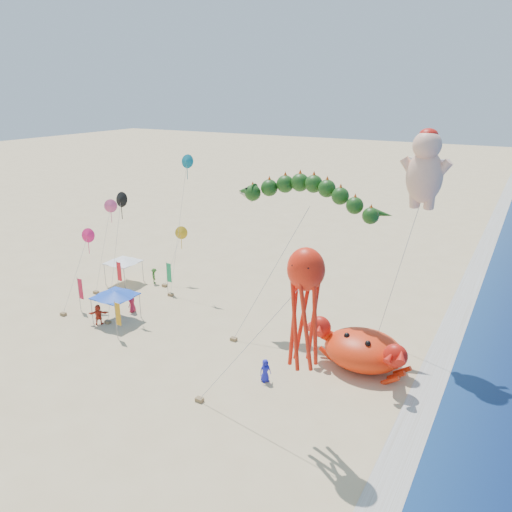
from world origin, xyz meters
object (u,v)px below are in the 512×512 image
at_px(canopy_blue, 115,294).
at_px(cherub_kite, 425,167).
at_px(dragon_kite, 308,199).
at_px(crab_inflatable, 363,349).
at_px(octopus_kite, 305,299).
at_px(canopy_white, 123,260).

bearing_deg(canopy_blue, cherub_kite, 19.33).
bearing_deg(dragon_kite, crab_inflatable, -28.76).
xyz_separation_m(cherub_kite, octopus_kite, (-2.85, -13.62, -5.37)).
distance_m(dragon_kite, cherub_kite, 8.60).
bearing_deg(crab_inflatable, dragon_kite, 151.24).
distance_m(crab_inflatable, octopus_kite, 11.03).
distance_m(cherub_kite, octopus_kite, 14.91).
bearing_deg(canopy_blue, canopy_white, 129.24).
height_order(dragon_kite, cherub_kite, cherub_kite).
distance_m(canopy_blue, canopy_white, 8.75).
relative_size(crab_inflatable, octopus_kite, 0.68).
bearing_deg(crab_inflatable, canopy_blue, -172.07).
bearing_deg(octopus_kite, canopy_blue, 163.99).
xyz_separation_m(dragon_kite, canopy_white, (-20.21, 0.59, -8.53)).
xyz_separation_m(crab_inflatable, canopy_white, (-26.23, 3.89, 0.98)).
relative_size(cherub_kite, canopy_white, 5.15).
height_order(crab_inflatable, dragon_kite, dragon_kite).
bearing_deg(octopus_kite, canopy_white, 153.82).
bearing_deg(crab_inflatable, octopus_kite, -96.03).
bearing_deg(octopus_kite, cherub_kite, 78.20).
height_order(crab_inflatable, canopy_blue, crab_inflatable).
height_order(dragon_kite, canopy_white, dragon_kite).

